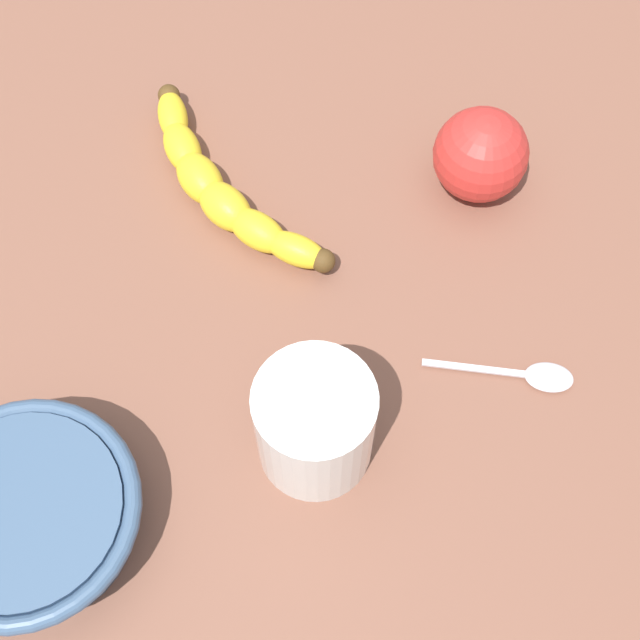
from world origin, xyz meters
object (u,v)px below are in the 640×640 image
smoothie_glass (315,424)px  apple_fruit (481,155)px  teaspoon (540,376)px  ceramic_bowl (29,516)px  banana (220,187)px

smoothie_glass → apple_fruit: 26.51cm
smoothie_glass → apple_fruit: (-9.55, -24.72, -0.70)cm
apple_fruit → smoothie_glass: bearing=68.9°
teaspoon → ceramic_bowl: bearing=-155.1°
smoothie_glass → apple_fruit: size_ratio=1.18×
smoothie_glass → teaspoon: (-15.60, -7.71, -4.12)cm
ceramic_bowl → apple_fruit: apple_fruit is taller
teaspoon → banana: bearing=153.9°
apple_fruit → teaspoon: apple_fruit is taller
teaspoon → smoothie_glass: bearing=-154.8°
smoothie_glass → ceramic_bowl: (17.66, 8.50, -1.64)cm
smoothie_glass → ceramic_bowl: 19.67cm
smoothie_glass → teaspoon: smoothie_glass is taller
ceramic_bowl → apple_fruit: bearing=-129.3°
banana → apple_fruit: size_ratio=2.33×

